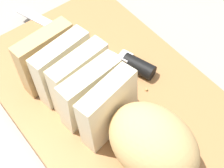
{
  "coord_description": "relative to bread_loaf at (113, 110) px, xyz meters",
  "views": [
    {
      "loc": [
        -0.23,
        0.2,
        0.48
      ],
      "look_at": [
        0.0,
        0.0,
        0.05
      ],
      "focal_mm": 54.87,
      "sensor_mm": 36.0,
      "label": 1
    }
  ],
  "objects": [
    {
      "name": "cutting_board",
      "position": [
        0.04,
        -0.04,
        -0.06
      ],
      "size": [
        0.46,
        0.31,
        0.02
      ],
      "primitive_type": "cube",
      "rotation": [
        0.0,
        0.0,
        -0.05
      ],
      "color": "#9E6B3D",
      "rests_on": "ground_plane"
    },
    {
      "name": "bread_loaf",
      "position": [
        0.0,
        0.0,
        0.0
      ],
      "size": [
        0.3,
        0.12,
        0.1
      ],
      "rotation": [
        0.0,
        0.0,
        0.09
      ],
      "color": "tan",
      "rests_on": "cutting_board"
    },
    {
      "name": "crumb_near_knife",
      "position": [
        0.09,
        -0.08,
        -0.04
      ],
      "size": [
        0.01,
        0.01,
        0.01
      ],
      "primitive_type": "sphere",
      "color": "tan",
      "rests_on": "cutting_board"
    },
    {
      "name": "crumb_near_loaf",
      "position": [
        0.02,
        -0.02,
        -0.04
      ],
      "size": [
        0.01,
        0.01,
        0.01
      ],
      "primitive_type": "sphere",
      "color": "tan",
      "rests_on": "cutting_board"
    },
    {
      "name": "bread_knife",
      "position": [
        0.09,
        -0.09,
        -0.04
      ],
      "size": [
        0.29,
        0.1,
        0.03
      ],
      "rotation": [
        0.0,
        0.0,
        0.26
      ],
      "color": "silver",
      "rests_on": "cutting_board"
    },
    {
      "name": "ground_plane",
      "position": [
        0.04,
        -0.04,
        -0.07
      ],
      "size": [
        3.0,
        3.0,
        0.0
      ],
      "primitive_type": "plane",
      "color": "gray"
    },
    {
      "name": "crumb_stray_left",
      "position": [
        0.01,
        -0.08,
        -0.04
      ],
      "size": [
        0.0,
        0.0,
        0.0
      ],
      "primitive_type": "sphere",
      "color": "tan",
      "rests_on": "cutting_board"
    }
  ]
}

